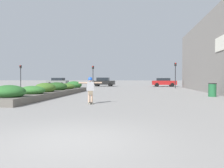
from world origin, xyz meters
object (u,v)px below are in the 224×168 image
skateboard (90,103)px  car_rightmost (223,82)px  traffic_light_right (175,71)px  car_leftmost (164,82)px  traffic_light_far_left (21,72)px  skateboarder (90,87)px  car_center_right (58,82)px  traffic_light_left (93,73)px  car_center_left (104,82)px  trash_bin (212,90)px

skateboard → car_rightmost: size_ratio=0.14×
skateboard → traffic_light_right: 21.99m
car_leftmost → traffic_light_far_left: 23.94m
skateboard → skateboarder: skateboarder is taller
car_leftmost → car_center_right: size_ratio=1.08×
car_leftmost → car_rightmost: 10.16m
skateboarder → car_leftmost: 27.82m
car_center_right → traffic_light_far_left: bearing=154.3°
traffic_light_left → traffic_light_far_left: (-11.74, -0.16, 0.11)m
car_center_left → car_center_right: size_ratio=1.03×
traffic_light_far_left → trash_bin: bearing=-30.4°
skateboarder → traffic_light_far_left: size_ratio=0.40×
car_center_left → traffic_light_left: bearing=-4.6°
skateboarder → car_center_right: (-12.77, 27.56, -0.14)m
trash_bin → car_center_left: (-12.32, 21.23, 0.29)m
traffic_light_right → traffic_light_far_left: traffic_light_right is taller
skateboard → traffic_light_left: traffic_light_left is taller
skateboard → traffic_light_far_left: 26.22m
skateboard → skateboarder: 0.89m
car_leftmost → car_center_left: 10.73m
car_center_right → traffic_light_far_left: 7.97m
car_rightmost → traffic_light_left: size_ratio=1.39×
traffic_light_left → traffic_light_right: traffic_light_right is taller
car_center_left → traffic_light_left: (-0.53, -6.63, 1.47)m
car_center_right → traffic_light_right: size_ratio=1.04×
skateboard → car_leftmost: (6.84, 26.96, 0.73)m
trash_bin → car_center_right: car_center_right is taller
traffic_light_left → skateboard: bearing=-77.9°
car_center_right → trash_bin: bearing=-135.4°
car_leftmost → traffic_light_far_left: size_ratio=1.17×
car_rightmost → traffic_light_far_left: traffic_light_far_left is taller
skateboard → car_rightmost: bearing=35.1°
car_center_right → car_rightmost: car_center_right is taller
traffic_light_left → car_leftmost: bearing=29.2°
skateboarder → trash_bin: 10.40m
skateboarder → traffic_light_far_left: (-16.16, 20.51, 1.44)m
car_center_right → traffic_light_right: traffic_light_right is taller
skateboard → traffic_light_right: traffic_light_right is taller
car_leftmost → traffic_light_right: (0.95, -6.55, 1.70)m
skateboarder → car_center_right: 30.37m
trash_bin → car_center_right: bearing=134.6°
trash_bin → car_leftmost: (-1.59, 20.90, 0.27)m
traffic_light_right → traffic_light_far_left: bearing=179.8°
car_center_left → car_rightmost: (20.85, 0.53, -0.05)m
trash_bin → traffic_light_right: (-0.64, 14.35, 1.97)m
skateboard → car_center_left: 27.59m
traffic_light_far_left → car_center_left: bearing=29.0°
car_rightmost → traffic_light_left: (-21.38, -7.16, 1.52)m
skateboarder → trash_bin: skateboarder is taller
skateboard → traffic_light_right: size_ratio=0.17×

